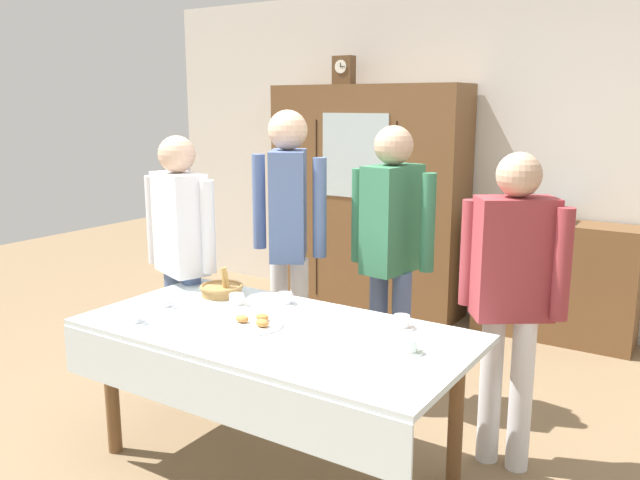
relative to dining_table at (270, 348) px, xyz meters
The scene contains 21 objects.
ground_plane 0.68m from the dining_table, 90.00° to the left, with size 12.00×12.00×0.00m, color #846B4C.
back_wall 2.97m from the dining_table, 90.00° to the left, with size 6.40×0.10×2.70m, color silver.
dining_table is the anchor object (origin of this frame).
wall_cabinet 2.76m from the dining_table, 109.16° to the left, with size 1.71×0.46×1.92m.
mantel_clock 3.16m from the dining_table, 113.84° to the left, with size 0.18×0.11×0.24m.
bookshelf_low 2.74m from the dining_table, 75.34° to the left, with size 1.17×0.35×0.90m.
book_stack 2.75m from the dining_table, 75.34° to the left, with size 0.16×0.22×0.10m.
tea_cup_mid_left 0.67m from the dining_table, 154.24° to the right, with size 0.13×0.13×0.06m.
tea_cup_near_right 0.67m from the dining_table, behind, with size 0.13×0.13×0.06m.
tea_cup_mid_right 0.63m from the dining_table, 34.00° to the left, with size 0.13×0.13×0.06m.
tea_cup_near_left 0.43m from the dining_table, 151.53° to the left, with size 0.13×0.13×0.06m.
tea_cup_far_left 0.40m from the dining_table, 115.34° to the left, with size 0.13×0.13×0.06m.
tea_cup_back_edge 0.69m from the dining_table, ahead, with size 0.13×0.13×0.06m.
bread_basket 0.64m from the dining_table, 151.87° to the left, with size 0.24×0.24×0.16m.
pastry_plate 0.14m from the dining_table, behind, with size 0.28×0.28×0.05m.
spoon_mid_right 0.39m from the dining_table, 158.47° to the right, with size 0.12×0.02×0.01m.
spoon_back_edge 0.30m from the dining_table, 28.67° to the left, with size 0.12×0.02×0.01m.
person_behind_table_right 1.06m from the dining_table, 82.06° to the left, with size 0.52×0.38×1.65m.
person_behind_table_left 1.18m from the dining_table, 35.95° to the left, with size 0.52×0.37×1.55m.
person_near_right_end 1.07m from the dining_table, 157.58° to the left, with size 0.52×0.31×1.59m.
person_beside_shelf 1.01m from the dining_table, 119.73° to the left, with size 0.52×0.41×1.73m.
Camera 1 is at (1.77, -2.55, 1.77)m, focal length 36.65 mm.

